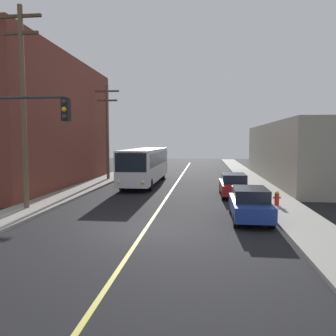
% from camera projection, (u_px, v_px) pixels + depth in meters
% --- Properties ---
extents(ground_plane, '(120.00, 120.00, 0.00)m').
position_uv_depth(ground_plane, '(145.00, 230.00, 14.75)').
color(ground_plane, black).
extents(sidewalk_left, '(2.50, 90.00, 0.15)m').
position_uv_depth(sidewalk_left, '(74.00, 192.00, 25.44)').
color(sidewalk_left, gray).
rests_on(sidewalk_left, ground).
extents(sidewalk_right, '(2.50, 90.00, 0.15)m').
position_uv_depth(sidewalk_right, '(270.00, 195.00, 23.86)').
color(sidewalk_right, gray).
rests_on(sidewalk_right, ground).
extents(lane_stripe_center, '(0.16, 60.00, 0.01)m').
position_uv_depth(lane_stripe_center, '(175.00, 185.00, 29.61)').
color(lane_stripe_center, '#D8CC4C').
rests_on(lane_stripe_center, ground).
extents(building_left_brick, '(10.00, 19.88, 11.07)m').
position_uv_depth(building_left_brick, '(21.00, 123.00, 29.39)').
color(building_left_brick, brown).
rests_on(building_left_brick, ground).
extents(building_right_warehouse, '(12.00, 23.45, 5.58)m').
position_uv_depth(building_right_warehouse, '(328.00, 153.00, 32.32)').
color(building_right_warehouse, gray).
rests_on(building_right_warehouse, ground).
extents(city_bus, '(2.63, 12.17, 3.20)m').
position_uv_depth(city_bus, '(146.00, 164.00, 30.33)').
color(city_bus, silver).
rests_on(city_bus, ground).
extents(parked_car_blue, '(1.86, 4.42, 1.62)m').
position_uv_depth(parked_car_blue, '(250.00, 204.00, 16.53)').
color(parked_car_blue, navy).
rests_on(parked_car_blue, ground).
extents(parked_car_red, '(1.85, 4.41, 1.62)m').
position_uv_depth(parked_car_red, '(233.00, 185.00, 23.62)').
color(parked_car_red, maroon).
rests_on(parked_car_red, ground).
extents(utility_pole_near, '(2.40, 0.28, 11.16)m').
position_uv_depth(utility_pole_near, '(23.00, 99.00, 18.52)').
color(utility_pole_near, brown).
rests_on(utility_pole_near, sidewalk_left).
extents(utility_pole_mid, '(2.40, 0.28, 9.25)m').
position_uv_depth(utility_pole_mid, '(108.00, 127.00, 33.10)').
color(utility_pole_mid, brown).
rests_on(utility_pole_mid, sidewalk_left).
extents(traffic_signal_left_corner, '(3.75, 0.48, 6.00)m').
position_uv_depth(traffic_signal_left_corner, '(24.00, 133.00, 14.86)').
color(traffic_signal_left_corner, '#2D2D33').
rests_on(traffic_signal_left_corner, sidewalk_left).
extents(fire_hydrant, '(0.44, 0.26, 0.84)m').
position_uv_depth(fire_hydrant, '(277.00, 198.00, 19.66)').
color(fire_hydrant, red).
rests_on(fire_hydrant, sidewalk_right).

